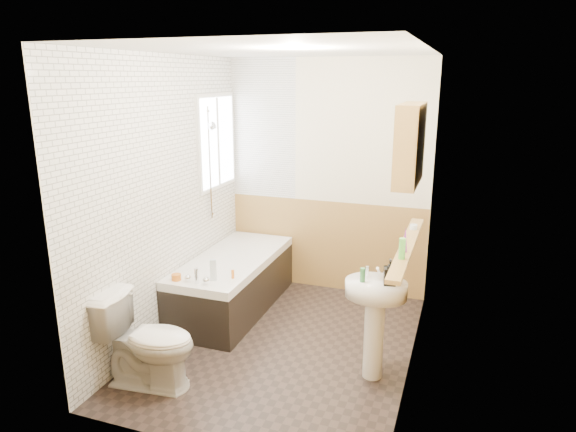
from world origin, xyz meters
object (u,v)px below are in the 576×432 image
Objects in this scene: toilet at (148,341)px; sink at (375,309)px; pine_shelf at (407,246)px; bathtub at (233,282)px; medicine_cabinet at (410,144)px.

toilet is 1.75m from sink.
bathtub is at bearing 159.78° from pine_shelf.
pine_shelf is at bearing 13.97° from medicine_cabinet.
pine_shelf is 2.38× the size of medicine_cabinet.
toilet is at bearing -91.19° from bathtub.
toilet is 0.49× the size of pine_shelf.
medicine_cabinet is (0.17, 0.11, 1.26)m from sink.
toilet is at bearing -156.24° from pine_shelf.
bathtub is 2.20× the size of toilet.
toilet is at bearing -143.74° from sink.
sink is (1.60, 0.68, 0.21)m from toilet.
pine_shelf reaches higher than bathtub.
sink is 0.55m from pine_shelf.
medicine_cabinet reaches higher than sink.
medicine_cabinet is (-0.03, -0.01, 0.76)m from pine_shelf.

